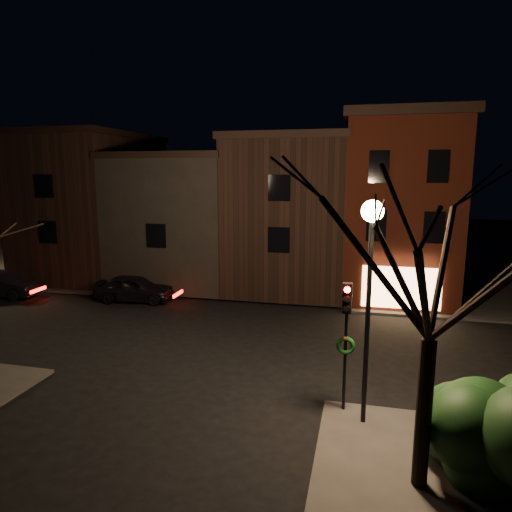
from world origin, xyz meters
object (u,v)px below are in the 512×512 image
Objects in this scene: traffic_signal at (346,327)px; street_lamp_near at (371,252)px; evergreen_bush at (511,435)px; parked_car_a at (134,288)px; bare_tree_right at (437,229)px; parked_car_b at (0,285)px.

street_lamp_near is at bearing -39.37° from traffic_signal.
traffic_signal reaches higher than evergreen_bush.
evergreen_bush is 20.49m from parked_car_a.
parked_car_a is at bearing 141.12° from traffic_signal.
street_lamp_near is at bearing 117.47° from bare_tree_right.
traffic_signal is at bearing -119.71° from parked_car_b.
traffic_signal is 0.90× the size of parked_car_a.
street_lamp_near is 23.59m from parked_car_b.
evergreen_bush is (2.00, 0.50, -4.78)m from bare_tree_right.
bare_tree_right is (1.90, -2.99, 3.34)m from traffic_signal.
evergreen_bush reaches higher than parked_car_b.
evergreen_bush is at bearing -133.61° from parked_car_a.
street_lamp_near is at bearing -135.05° from parked_car_a.
street_lamp_near is 1.43× the size of parked_car_a.
traffic_signal is at bearing 122.41° from bare_tree_right.
street_lamp_near reaches higher than parked_car_a.
parked_car_a is (-16.26, 12.45, -0.59)m from evergreen_bush.
traffic_signal is 4.85m from evergreen_bush.
bare_tree_right is at bearing -124.21° from parked_car_b.
bare_tree_right is 26.00m from parked_car_b.
street_lamp_near is 0.76× the size of bare_tree_right.
parked_car_a is 0.99× the size of parked_car_b.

